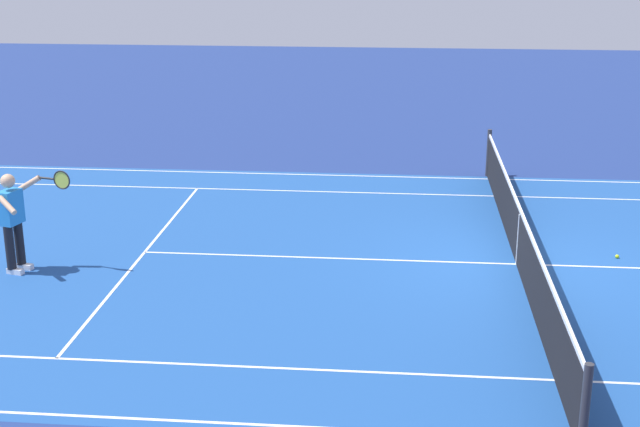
{
  "coord_description": "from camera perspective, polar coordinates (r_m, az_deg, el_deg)",
  "views": [
    {
      "loc": [
        1.99,
        14.31,
        5.29
      ],
      "look_at": [
        3.29,
        0.32,
        0.9
      ],
      "focal_mm": 50.14,
      "sensor_mm": 36.0,
      "label": 1
    }
  ],
  "objects": [
    {
      "name": "ground_plane",
      "position": [
        15.38,
        12.45,
        -3.18
      ],
      "size": [
        60.0,
        60.0,
        0.0
      ],
      "primitive_type": "plane",
      "color": "navy"
    },
    {
      "name": "court_slab",
      "position": [
        15.38,
        12.45,
        -3.18
      ],
      "size": [
        24.2,
        11.4,
        0.0
      ],
      "primitive_type": "cube",
      "color": "#1E4C93",
      "rests_on": "ground_plane"
    },
    {
      "name": "court_line_markings",
      "position": [
        15.38,
        12.45,
        -3.17
      ],
      "size": [
        23.85,
        11.05,
        0.01
      ],
      "color": "white",
      "rests_on": "ground_plane"
    },
    {
      "name": "tennis_net",
      "position": [
        15.22,
        12.57,
        -1.45
      ],
      "size": [
        0.1,
        11.7,
        1.08
      ],
      "color": "#2D2D33",
      "rests_on": "ground_plane"
    },
    {
      "name": "tennis_player_near",
      "position": [
        15.25,
        -18.96,
        -0.23
      ],
      "size": [
        1.16,
        0.75,
        1.7
      ],
      "color": "black",
      "rests_on": "ground_plane"
    },
    {
      "name": "tennis_ball",
      "position": [
        16.11,
        18.43,
        -2.61
      ],
      "size": [
        0.07,
        0.07,
        0.07
      ],
      "primitive_type": "sphere",
      "color": "#CCE01E",
      "rests_on": "ground_plane"
    }
  ]
}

